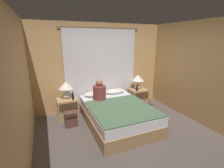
% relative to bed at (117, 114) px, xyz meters
% --- Properties ---
extents(ground_plane, '(16.00, 16.00, 0.00)m').
position_rel_bed_xyz_m(ground_plane, '(0.00, -0.67, -0.25)').
color(ground_plane, '#564C47').
extents(wall_back, '(3.96, 0.06, 2.50)m').
position_rel_bed_xyz_m(wall_back, '(0.00, 1.16, 1.00)').
color(wall_back, tan).
rests_on(wall_back, ground_plane).
extents(wall_left, '(0.06, 3.72, 2.50)m').
position_rel_bed_xyz_m(wall_left, '(-1.95, -0.67, 1.00)').
color(wall_left, tan).
rests_on(wall_left, ground_plane).
extents(wall_right, '(0.06, 3.72, 2.50)m').
position_rel_bed_xyz_m(wall_right, '(1.95, -0.67, 1.00)').
color(wall_right, tan).
rests_on(wall_right, ground_plane).
extents(curtain_panel, '(2.34, 0.02, 2.37)m').
position_rel_bed_xyz_m(curtain_panel, '(0.00, 1.09, 0.93)').
color(curtain_panel, silver).
rests_on(curtain_panel, ground_plane).
extents(bed, '(1.45, 2.08, 0.50)m').
position_rel_bed_xyz_m(bed, '(0.00, 0.00, 0.00)').
color(bed, '#99754C').
rests_on(bed, ground_plane).
extents(nightstand_left, '(0.52, 0.47, 0.54)m').
position_rel_bed_xyz_m(nightstand_left, '(-1.09, 0.79, 0.03)').
color(nightstand_left, tan).
rests_on(nightstand_left, ground_plane).
extents(nightstand_right, '(0.52, 0.47, 0.54)m').
position_rel_bed_xyz_m(nightstand_right, '(1.09, 0.79, 0.03)').
color(nightstand_right, tan).
rests_on(nightstand_right, ground_plane).
extents(lamp_left, '(0.37, 0.37, 0.45)m').
position_rel_bed_xyz_m(lamp_left, '(-1.09, 0.83, 0.60)').
color(lamp_left, silver).
rests_on(lamp_left, nightstand_left).
extents(lamp_right, '(0.37, 0.37, 0.45)m').
position_rel_bed_xyz_m(lamp_right, '(1.09, 0.83, 0.60)').
color(lamp_right, silver).
rests_on(lamp_right, nightstand_right).
extents(pillow_left, '(0.59, 0.32, 0.12)m').
position_rel_bed_xyz_m(pillow_left, '(-0.32, 0.84, 0.31)').
color(pillow_left, silver).
rests_on(pillow_left, bed).
extents(pillow_right, '(0.59, 0.32, 0.12)m').
position_rel_bed_xyz_m(pillow_right, '(0.32, 0.84, 0.31)').
color(pillow_right, silver).
rests_on(pillow_right, bed).
extents(blanket_on_bed, '(1.39, 1.46, 0.03)m').
position_rel_bed_xyz_m(blanket_on_bed, '(0.00, -0.28, 0.27)').
color(blanket_on_bed, '#4C6B4C').
rests_on(blanket_on_bed, bed).
extents(person_left_in_bed, '(0.34, 0.34, 0.57)m').
position_rel_bed_xyz_m(person_left_in_bed, '(-0.29, 0.48, 0.48)').
color(person_left_in_bed, brown).
rests_on(person_left_in_bed, bed).
extents(beer_bottle_on_left_stand, '(0.06, 0.06, 0.23)m').
position_rel_bed_xyz_m(beer_bottle_on_left_stand, '(-0.95, 0.65, 0.39)').
color(beer_bottle_on_left_stand, black).
rests_on(beer_bottle_on_left_stand, nightstand_left).
extents(beer_bottle_on_right_stand, '(0.07, 0.07, 0.21)m').
position_rel_bed_xyz_m(beer_bottle_on_right_stand, '(0.96, 0.65, 0.37)').
color(beer_bottle_on_right_stand, black).
rests_on(beer_bottle_on_right_stand, nightstand_right).
extents(backpack_on_floor, '(0.30, 0.24, 0.37)m').
position_rel_bed_xyz_m(backpack_on_floor, '(-1.09, 0.32, -0.04)').
color(backpack_on_floor, brown).
rests_on(backpack_on_floor, ground_plane).
extents(handbag_on_floor, '(0.31, 0.17, 0.36)m').
position_rel_bed_xyz_m(handbag_on_floor, '(1.12, 0.34, -0.13)').
color(handbag_on_floor, brown).
rests_on(handbag_on_floor, ground_plane).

